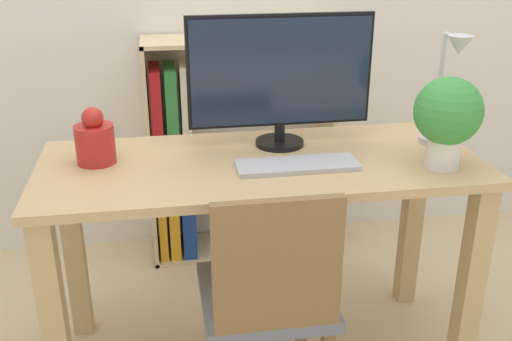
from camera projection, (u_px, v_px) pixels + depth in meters
name	position (u px, v px, depth m)	size (l,w,h in m)	color
desk	(261.00, 203.00, 2.00)	(1.43, 0.59, 0.77)	tan
monitor	(280.00, 75.00, 1.99)	(0.62, 0.17, 0.45)	black
keyboard	(297.00, 165.00, 1.88)	(0.38, 0.13, 0.02)	#B2B2B7
vase	(95.00, 141.00, 1.90)	(0.13, 0.13, 0.18)	#B2231E
desk_lamp	(448.00, 80.00, 1.96)	(0.10, 0.19, 0.39)	#B7B7BC
potted_plant	(448.00, 116.00, 1.83)	(0.21, 0.21, 0.29)	silver
chair	(269.00, 296.00, 1.81)	(0.40, 0.40, 0.82)	slate
bookshelf	(205.00, 157.00, 2.75)	(0.84, 0.28, 1.03)	#D8BC8C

